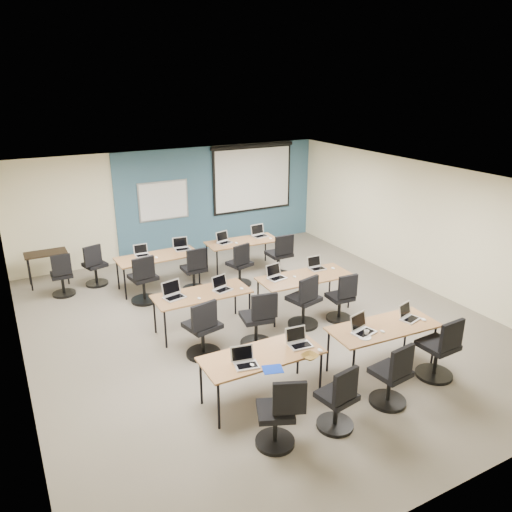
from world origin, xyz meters
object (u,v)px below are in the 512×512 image
laptop_5 (221,286)px  task_chair_9 (195,273)px  task_chair_11 (280,259)px  task_chair_2 (392,379)px  task_chair_10 (240,268)px  task_chair_4 (203,333)px  training_table_back_left (158,258)px  laptop_3 (408,315)px  training_table_mid_right (305,278)px  laptop_2 (362,328)px  task_chair_1 (338,403)px  spare_chair_a (95,269)px  projector_screen (253,174)px  task_chair_0 (279,418)px  utility_table (46,257)px  training_table_mid_left (202,296)px  laptop_0 (245,361)px  task_chair_7 (342,301)px  laptop_9 (182,246)px  task_chair_3 (440,353)px  laptop_10 (224,240)px  task_chair_8 (144,283)px  training_table_front_left (262,357)px  laptop_7 (316,266)px  laptop_6 (276,275)px  laptop_4 (173,293)px  task_chair_5 (258,323)px  spare_chair_b (62,278)px  task_chair_6 (305,305)px  laptop_8 (142,253)px  laptop_11 (259,233)px  whiteboard (164,201)px  laptop_1 (299,341)px

laptop_5 → task_chair_9: bearing=69.0°
task_chair_11 → task_chair_9: bearing=175.2°
task_chair_2 → task_chair_10: 4.81m
task_chair_4 → task_chair_11: (2.89, 2.39, -0.00)m
training_table_back_left → laptop_3: bearing=-62.6°
training_table_mid_right → laptop_2: size_ratio=5.26×
laptop_3 → task_chair_1: bearing=-172.6°
spare_chair_a → projector_screen: bearing=-2.9°
task_chair_0 → utility_table: size_ratio=1.13×
training_table_mid_left → laptop_0: 2.47m
training_table_mid_right → task_chair_7: 0.84m
task_chair_4 → laptop_5: bearing=36.9°
laptop_9 → task_chair_10: task_chair_10 is taller
task_chair_2 → task_chair_3: 1.11m
laptop_10 → task_chair_10: 0.97m
task_chair_8 → laptop_10: task_chair_8 is taller
laptop_0 → task_chair_9: bearing=88.9°
training_table_front_left → task_chair_10: size_ratio=1.73×
laptop_7 → laptop_9: (-1.96, 2.40, 0.00)m
task_chair_8 → laptop_9: bearing=26.5°
laptop_6 → laptop_10: laptop_6 is taller
training_table_front_left → laptop_4: size_ratio=4.80×
task_chair_3 → task_chair_5: (-1.96, 2.15, -0.01)m
training_table_mid_left → laptop_6: laptop_6 is taller
laptop_2 → spare_chair_b: size_ratio=0.36×
task_chair_6 → task_chair_11: same height
laptop_8 → laptop_11: 2.88m
whiteboard → laptop_9: (-0.19, -1.70, -0.66)m
laptop_0 → utility_table: laptop_0 is taller
laptop_5 → laptop_6: size_ratio=0.95×
task_chair_6 → utility_table: bearing=118.0°
projector_screen → laptop_9: bearing=-148.0°
task_chair_5 → task_chair_7: 1.84m
utility_table → task_chair_9: bearing=-34.2°
task_chair_1 → laptop_9: bearing=80.4°
projector_screen → training_table_back_left: size_ratio=1.37×
training_table_front_left → projector_screen: bearing=63.7°
training_table_mid_right → laptop_1: size_ratio=5.73×
training_table_mid_right → task_chair_7: bearing=-58.0°
training_table_back_left → task_chair_9: 0.87m
laptop_0 → task_chair_11: task_chair_11 is taller
task_chair_3 → task_chair_7: task_chair_3 is taller
training_table_front_left → laptop_8: 4.78m
laptop_7 → laptop_10: laptop_10 is taller
laptop_1 → task_chair_7: bearing=43.3°
training_table_mid_right → laptop_1: bearing=-123.0°
task_chair_2 → laptop_10: size_ratio=3.04×
task_chair_2 → spare_chair_a: task_chair_2 is taller
laptop_7 → task_chair_7: size_ratio=0.32×
task_chair_5 → spare_chair_a: size_ratio=1.06×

